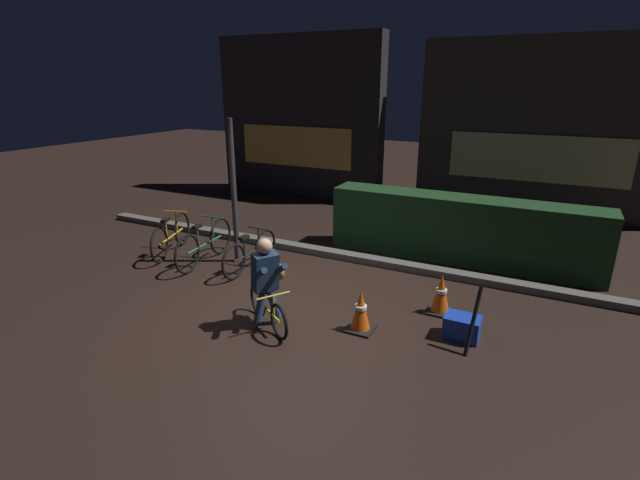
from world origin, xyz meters
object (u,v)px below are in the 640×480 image
Objects in this scene: traffic_cone_far at (441,294)px; parked_bike_leftmost at (171,236)px; parked_bike_left_mid at (205,244)px; traffic_cone_near at (361,311)px; cyclist at (268,283)px; closed_umbrella at (473,321)px; blue_crate at (462,327)px; street_post at (234,193)px; parked_bike_center_left at (250,253)px.

parked_bike_leftmost is at bearing 178.84° from traffic_cone_far.
parked_bike_left_mid is 3.56m from traffic_cone_near.
cyclist is 1.47× the size of closed_umbrella.
cyclist is (-1.97, -1.42, 0.35)m from traffic_cone_far.
cyclist is (-2.38, -0.85, 0.48)m from blue_crate.
blue_crate is (1.24, 0.40, -0.13)m from traffic_cone_near.
closed_umbrella is (0.57, -0.82, 0.12)m from traffic_cone_far.
closed_umbrella is at bearing 6.13° from traffic_cone_near.
street_post is at bearing -99.95° from parked_bike_leftmost.
parked_bike_center_left is (0.94, 0.08, -0.04)m from parked_bike_left_mid.
closed_umbrella is (4.35, -1.15, -0.87)m from street_post.
street_post is 2.05× the size of cyclist.
cyclist reaches higher than parked_bike_leftmost.
street_post is at bearing 63.98° from parked_bike_center_left.
street_post reaches higher than cyclist.
parked_bike_center_left is 1.22× the size of cyclist.
traffic_cone_near is at bearing -23.74° from street_post.
blue_crate is at bearing 53.06° from cyclist.
parked_bike_center_left is 2.60× the size of traffic_cone_far.
parked_bike_leftmost reaches higher than traffic_cone_near.
traffic_cone_far is (4.26, -0.00, -0.08)m from parked_bike_left_mid.
parked_bike_left_mid is (-0.47, -0.32, -0.92)m from street_post.
cyclist is at bearing -160.36° from blue_crate.
traffic_cone_far reaches higher than traffic_cone_near.
parked_bike_center_left reaches higher than blue_crate.
closed_umbrella is (5.72, -0.93, 0.06)m from parked_bike_leftmost.
parked_bike_left_mid reaches higher than traffic_cone_far.
street_post reaches higher than parked_bike_leftmost.
blue_crate is at bearing -116.17° from parked_bike_leftmost.
closed_umbrella reaches higher than traffic_cone_far.
blue_crate is 0.52× the size of closed_umbrella.
blue_crate is at bearing 42.90° from closed_umbrella.
parked_bike_left_mid is 2.04× the size of closed_umbrella.
parked_bike_leftmost is at bearing 173.07° from blue_crate.
street_post reaches higher than traffic_cone_near.
closed_umbrella reaches higher than parked_bike_left_mid.
blue_crate is at bearing -12.11° from street_post.
parked_bike_center_left is at bearing 87.78° from closed_umbrella.
street_post is 2.60m from cyclist.
parked_bike_leftmost is 3.61× the size of blue_crate.
blue_crate is at bearing -98.35° from parked_bike_center_left.
parked_bike_left_mid is at bearing 96.49° from parked_bike_center_left.
street_post reaches higher than closed_umbrella.
traffic_cone_far is at bearing 125.66° from blue_crate.
traffic_cone_far is at bearing 45.48° from closed_umbrella.
blue_crate is at bearing -103.30° from parked_bike_left_mid.
parked_bike_left_mid is at bearing 164.10° from traffic_cone_near.
traffic_cone_far is 1.33× the size of blue_crate.
street_post is 3.01× the size of closed_umbrella.
traffic_cone_near is (2.96, -1.30, -1.00)m from street_post.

